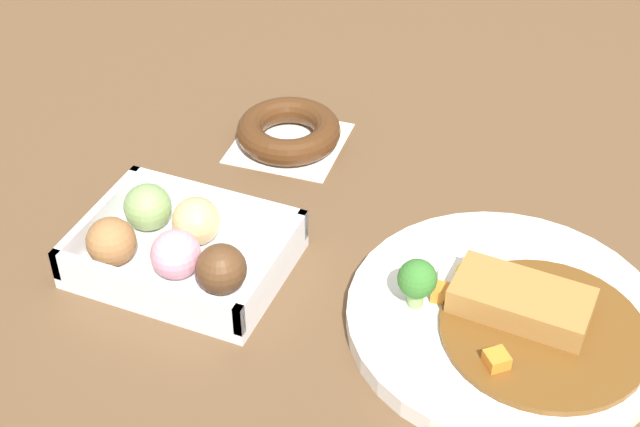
# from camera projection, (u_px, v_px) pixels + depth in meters

# --- Properties ---
(ground_plane) EXTENTS (1.60, 1.60, 0.00)m
(ground_plane) POSITION_uv_depth(u_px,v_px,m) (422.00, 208.00, 0.93)
(ground_plane) COLOR brown
(curry_plate) EXTENTS (0.28, 0.28, 0.07)m
(curry_plate) POSITION_uv_depth(u_px,v_px,m) (508.00, 317.00, 0.79)
(curry_plate) COLOR white
(curry_plate) RESTS_ON ground_plane
(donut_box) EXTENTS (0.19, 0.14, 0.06)m
(donut_box) POSITION_uv_depth(u_px,v_px,m) (177.00, 247.00, 0.85)
(donut_box) COLOR white
(donut_box) RESTS_ON ground_plane
(chocolate_ring_donut) EXTENTS (0.13, 0.13, 0.03)m
(chocolate_ring_donut) POSITION_uv_depth(u_px,v_px,m) (289.00, 131.00, 1.01)
(chocolate_ring_donut) COLOR white
(chocolate_ring_donut) RESTS_ON ground_plane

